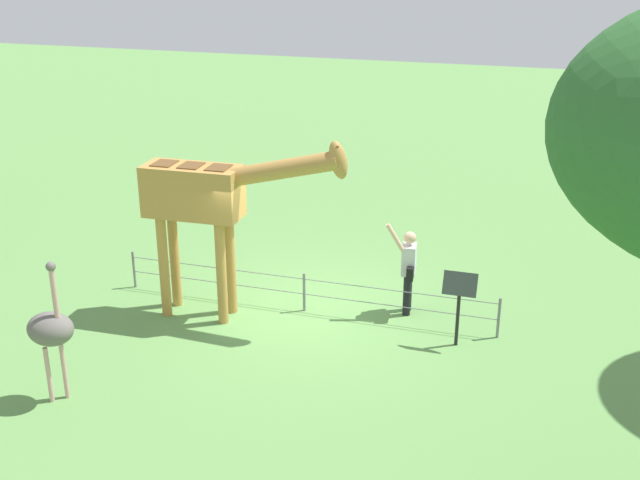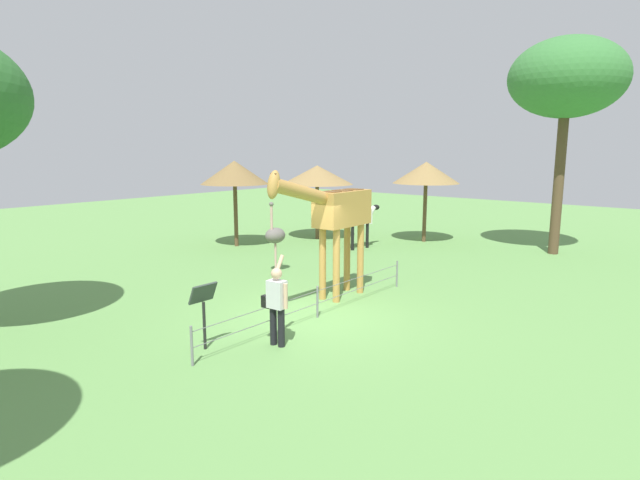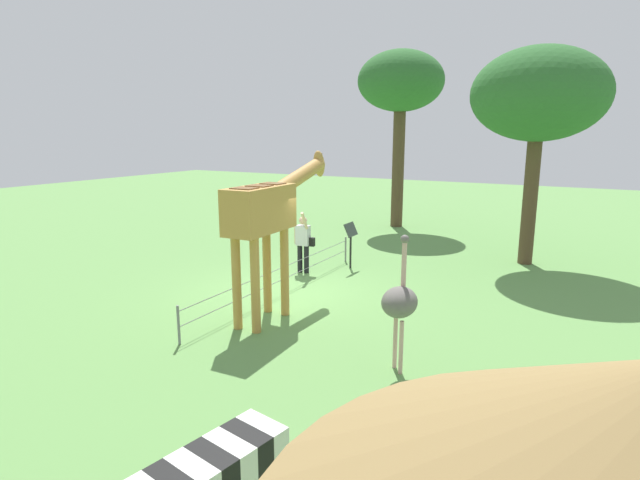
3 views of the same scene
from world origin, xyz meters
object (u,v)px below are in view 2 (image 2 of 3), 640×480
at_px(shade_hut_near, 317,175).
at_px(info_sign, 203,302).
at_px(giraffe, 336,214).
at_px(ostrich, 275,236).
at_px(shade_hut_far, 426,173).
at_px(shade_hut_aside, 235,173).
at_px(tree_west, 567,79).
at_px(visitor, 277,301).
at_px(zebra, 359,219).

distance_m(shade_hut_near, info_sign, 12.80).
relative_size(giraffe, ostrich, 1.63).
distance_m(ostrich, shade_hut_far, 8.16).
bearing_deg(shade_hut_far, shade_hut_aside, -42.74).
bearing_deg(giraffe, shade_hut_far, -165.80).
bearing_deg(shade_hut_far, giraffe, 14.20).
bearing_deg(ostrich, tree_west, 145.83).
distance_m(shade_hut_near, shade_hut_far, 4.57).
relative_size(visitor, shade_hut_aside, 0.52).
xyz_separation_m(giraffe, visitor, (3.32, 1.13, -1.32)).
xyz_separation_m(giraffe, shade_hut_near, (-6.60, -6.17, 0.54)).
bearing_deg(info_sign, shade_hut_aside, -134.30).
bearing_deg(ostrich, visitor, 44.96).
bearing_deg(shade_hut_far, ostrich, -6.95).
bearing_deg(info_sign, zebra, -160.26).
relative_size(giraffe, tree_west, 0.47).
xyz_separation_m(visitor, zebra, (-9.32, -4.66, 0.26)).
distance_m(shade_hut_aside, info_sign, 11.04).
relative_size(shade_hut_near, tree_west, 0.41).
bearing_deg(shade_hut_aside, info_sign, 45.70).
height_order(ostrich, info_sign, ostrich).
relative_size(shade_hut_far, tree_west, 0.43).
bearing_deg(visitor, shade_hut_near, -143.63).
xyz_separation_m(visitor, ostrich, (-4.38, -4.37, 0.27)).
xyz_separation_m(visitor, tree_west, (-13.10, 1.56, 5.38)).
relative_size(visitor, shade_hut_far, 0.53).
relative_size(shade_hut_near, info_sign, 2.40).
distance_m(giraffe, shade_hut_near, 9.05).
height_order(giraffe, shade_hut_far, giraffe).
height_order(visitor, info_sign, visitor).
relative_size(giraffe, visitor, 2.07).
height_order(shade_hut_far, info_sign, shade_hut_far).
xyz_separation_m(visitor, shade_hut_near, (-9.92, -7.30, 1.85)).
distance_m(visitor, zebra, 10.42).
relative_size(visitor, ostrich, 0.79).
distance_m(zebra, info_sign, 11.00).
bearing_deg(ostrich, info_sign, 32.28).
xyz_separation_m(ostrich, tree_west, (-8.73, 5.93, 5.11)).
relative_size(ostrich, shade_hut_aside, 0.66).
bearing_deg(shade_hut_aside, giraffe, 66.99).
height_order(giraffe, shade_hut_aside, giraffe).
relative_size(zebra, ostrich, 0.81).
bearing_deg(zebra, tree_west, 121.34).
bearing_deg(giraffe, shade_hut_near, -136.91).
relative_size(zebra, tree_west, 0.24).
height_order(zebra, ostrich, ostrich).
relative_size(zebra, shade_hut_near, 0.58).
bearing_deg(shade_hut_near, tree_west, 109.78).
xyz_separation_m(ostrich, shade_hut_aside, (-2.17, -4.35, 1.76)).
xyz_separation_m(zebra, tree_west, (-3.79, 6.22, 5.12)).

